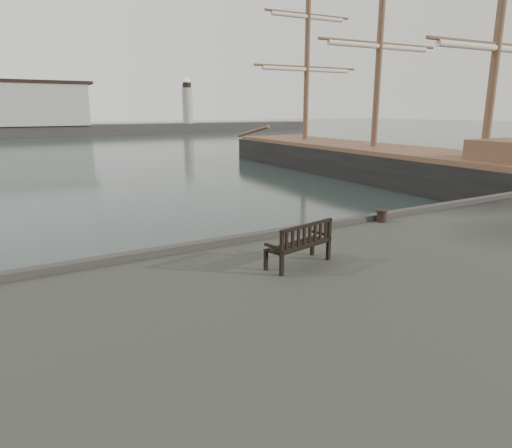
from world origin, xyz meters
The scene contains 4 objects.
ground centered at (0.00, 0.00, 0.00)m, with size 400.00×400.00×0.00m, color black.
bench centered at (1.25, -2.57, 1.88)m, with size 1.83×0.95×1.00m.
bollard_right centered at (6.07, -0.50, 1.76)m, with size 0.38×0.38×0.40m, color black.
tall_ship_main centered at (21.39, 15.26, 0.67)m, with size 8.87×34.64×25.72m.
Camera 1 is at (-4.86, -10.80, 5.12)m, focal length 32.00 mm.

